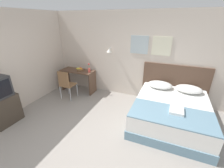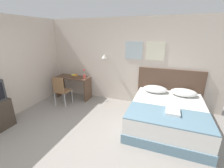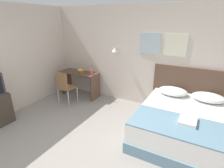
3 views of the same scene
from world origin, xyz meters
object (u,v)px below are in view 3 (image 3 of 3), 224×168
object	(u,v)px
throw_blanket	(180,126)
pillow_right	(208,97)
fruit_bowl	(82,71)
flower_vase	(92,71)
headboard	(191,92)
bed	(183,124)
pillow_left	(173,91)
folded_towel_near_foot	(188,121)
desk	(80,79)
desk_chair	(65,86)

from	to	relation	value
throw_blanket	pillow_right	bearing A→B (deg)	73.98
throw_blanket	fruit_bowl	world-z (taller)	fruit_bowl
flower_vase	headboard	bearing A→B (deg)	8.02
bed	pillow_right	bearing A→B (deg)	62.49
pillow_left	folded_towel_near_foot	distance (m)	1.25
pillow_right	throw_blanket	size ratio (longest dim) A/B	0.40
desk	desk_chair	world-z (taller)	desk_chair
headboard	pillow_right	world-z (taller)	headboard
bed	fruit_bowl	world-z (taller)	fruit_bowl
folded_towel_near_foot	flower_vase	distance (m)	2.96
desk_chair	pillow_right	bearing A→B (deg)	11.26
pillow_left	desk_chair	bearing A→B (deg)	-165.80
bed	headboard	size ratio (longest dim) A/B	1.10
bed	folded_towel_near_foot	distance (m)	0.57
flower_vase	pillow_right	bearing A→B (deg)	1.04
desk	flower_vase	size ratio (longest dim) A/B	3.83
pillow_left	desk	world-z (taller)	desk
throw_blanket	fruit_bowl	xyz separation A→B (m)	(-3.03, 1.29, 0.21)
pillow_left	bed	bearing A→B (deg)	-62.49
pillow_right	fruit_bowl	bearing A→B (deg)	-179.89
desk	folded_towel_near_foot	bearing A→B (deg)	-19.45
headboard	fruit_bowl	distance (m)	3.06
pillow_right	throw_blanket	xyz separation A→B (m)	(-0.37, -1.30, -0.08)
headboard	desk	distance (m)	3.15
pillow_left	throw_blanket	distance (m)	1.35
pillow_left	throw_blanket	bearing A→B (deg)	-73.98
bed	desk	xyz separation A→B (m)	(-3.13, 0.70, 0.24)
desk	throw_blanket	bearing A→B (deg)	-22.22
pillow_right	desk_chair	distance (m)	3.57
headboard	fruit_bowl	bearing A→B (deg)	-173.90
bed	fruit_bowl	distance (m)	3.16
bed	pillow_left	bearing A→B (deg)	117.51
folded_towel_near_foot	flower_vase	world-z (taller)	flower_vase
folded_towel_near_foot	flower_vase	bearing A→B (deg)	158.04
pillow_left	fruit_bowl	bearing A→B (deg)	-179.86
throw_blanket	fruit_bowl	bearing A→B (deg)	156.95
bed	desk	bearing A→B (deg)	167.44
throw_blanket	flower_vase	bearing A→B (deg)	154.80
bed	headboard	bearing A→B (deg)	90.00
throw_blanket	desk	xyz separation A→B (m)	(-3.13, 1.28, -0.07)
bed	folded_towel_near_foot	world-z (taller)	folded_towel_near_foot
desk	bed	bearing A→B (deg)	-12.56
fruit_bowl	flower_vase	xyz separation A→B (m)	(0.39, -0.05, 0.07)
throw_blanket	flower_vase	size ratio (longest dim) A/B	5.38
fruit_bowl	headboard	bearing A→B (deg)	6.10
folded_towel_near_foot	desk	xyz separation A→B (m)	(-3.22, 1.14, -0.11)
headboard	flower_vase	size ratio (longest dim) A/B	5.94
pillow_right	folded_towel_near_foot	world-z (taller)	pillow_right
bed	desk	size ratio (longest dim) A/B	1.70
fruit_bowl	pillow_left	bearing A→B (deg)	0.14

